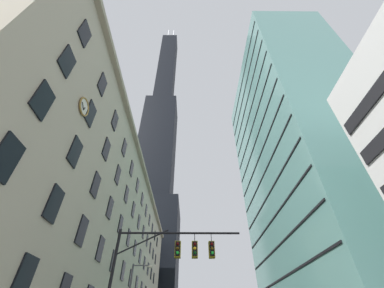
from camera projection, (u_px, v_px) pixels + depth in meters
name	position (u px, v px, depth m)	size (l,w,h in m)	color
station_building	(81.00, 245.00, 37.52)	(18.19, 68.96, 25.94)	#B2A88E
dark_skyscraper	(155.00, 170.00, 107.15)	(24.01, 24.01, 200.05)	black
glass_office_midrise	(296.00, 159.00, 44.95)	(14.35, 32.12, 55.95)	slate
traffic_signal_mast	(171.00, 259.00, 15.30)	(8.57, 0.63, 7.34)	black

